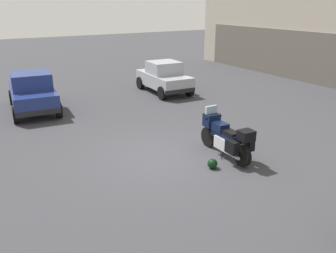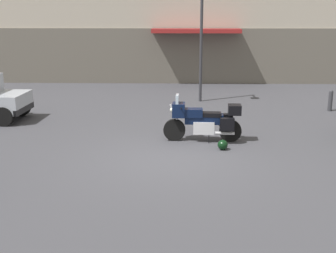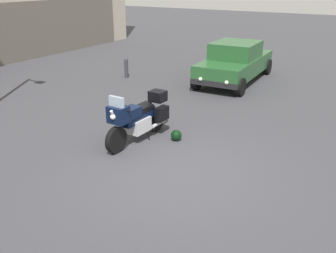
{
  "view_description": "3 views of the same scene",
  "coord_description": "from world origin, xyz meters",
  "views": [
    {
      "loc": [
        8.3,
        -4.76,
        4.35
      ],
      "look_at": [
        0.15,
        0.11,
        0.96
      ],
      "focal_mm": 37.42,
      "sensor_mm": 36.0,
      "label": 1
    },
    {
      "loc": [
        0.24,
        -10.97,
        3.71
      ],
      "look_at": [
        -0.05,
        0.46,
        0.73
      ],
      "focal_mm": 47.99,
      "sensor_mm": 36.0,
      "label": 2
    },
    {
      "loc": [
        -6.04,
        -3.5,
        3.85
      ],
      "look_at": [
        0.34,
        0.36,
        0.84
      ],
      "focal_mm": 39.48,
      "sensor_mm": 36.0,
      "label": 3
    }
  ],
  "objects": [
    {
      "name": "ground_plane",
      "position": [
        0.0,
        0.0,
        0.0
      ],
      "size": [
        80.0,
        80.0,
        0.0
      ],
      "primitive_type": "plane",
      "color": "#38383D"
    },
    {
      "name": "bollard_curbside",
      "position": [
        5.93,
        5.75,
        0.43
      ],
      "size": [
        0.16,
        0.16,
        0.81
      ],
      "color": "#333338",
      "rests_on": "ground"
    },
    {
      "name": "car_sedan_far",
      "position": [
        7.66,
        1.68,
        0.78
      ],
      "size": [
        4.63,
        2.07,
        1.56
      ],
      "rotation": [
        0.0,
        0.0,
        3.18
      ],
      "color": "#235128",
      "rests_on": "ground"
    },
    {
      "name": "helmet",
      "position": [
        1.43,
        0.77,
        0.14
      ],
      "size": [
        0.28,
        0.28,
        0.28
      ],
      "primitive_type": "sphere",
      "color": "black",
      "rests_on": "ground"
    },
    {
      "name": "motorcycle",
      "position": [
        0.96,
        1.6,
        0.62
      ],
      "size": [
        2.26,
        0.77,
        1.36
      ],
      "rotation": [
        0.0,
        0.0,
        3.1
      ],
      "color": "black",
      "rests_on": "ground"
    }
  ]
}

